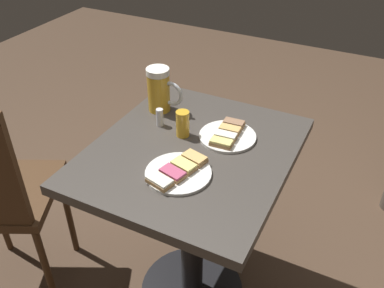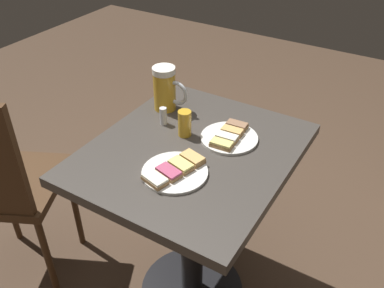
% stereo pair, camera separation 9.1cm
% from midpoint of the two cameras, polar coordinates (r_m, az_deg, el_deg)
% --- Properties ---
extents(cafe_table, '(0.64, 0.74, 0.76)m').
position_cam_midpoint_polar(cafe_table, '(1.51, -1.74, -6.34)').
color(cafe_table, black).
rests_on(cafe_table, ground_plane).
extents(plate_near, '(0.21, 0.21, 0.03)m').
position_cam_midpoint_polar(plate_near, '(1.28, -3.93, -3.83)').
color(plate_near, white).
rests_on(plate_near, cafe_table).
extents(plate_far, '(0.20, 0.20, 0.03)m').
position_cam_midpoint_polar(plate_far, '(1.45, 3.07, 1.19)').
color(plate_far, white).
rests_on(plate_far, cafe_table).
extents(beer_mug, '(0.14, 0.09, 0.17)m').
position_cam_midpoint_polar(beer_mug, '(1.58, -6.07, 7.30)').
color(beer_mug, gold).
rests_on(beer_mug, cafe_table).
extents(beer_glass_small, '(0.05, 0.05, 0.09)m').
position_cam_midpoint_polar(beer_glass_small, '(1.44, -3.10, 2.73)').
color(beer_glass_small, gold).
rests_on(beer_glass_small, cafe_table).
extents(salt_shaker, '(0.03, 0.03, 0.07)m').
position_cam_midpoint_polar(salt_shaker, '(1.51, -6.15, 3.59)').
color(salt_shaker, silver).
rests_on(salt_shaker, cafe_table).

